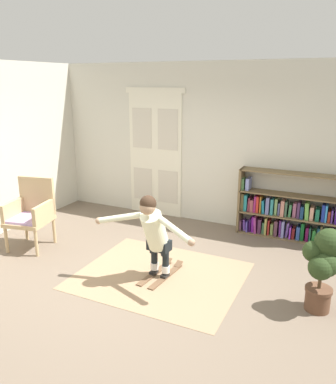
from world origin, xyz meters
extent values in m
plane|color=#6E5E4F|center=(0.00, 0.00, 0.00)|extent=(7.20, 7.20, 0.00)
cube|color=beige|center=(0.00, 2.60, 1.45)|extent=(6.00, 0.10, 2.90)
cube|color=silver|center=(-1.27, 2.54, 1.18)|extent=(0.55, 0.04, 2.35)
cube|color=beige|center=(-1.27, 2.52, 1.69)|extent=(0.41, 0.01, 0.76)
cube|color=beige|center=(-1.27, 2.52, 0.59)|extent=(0.41, 0.01, 0.64)
cube|color=silver|center=(-0.72, 2.54, 1.18)|extent=(0.55, 0.04, 2.35)
cube|color=beige|center=(-0.72, 2.52, 1.69)|extent=(0.41, 0.01, 0.76)
cube|color=beige|center=(-0.72, 2.52, 0.59)|extent=(0.41, 0.01, 0.64)
cube|color=silver|center=(-0.99, 2.54, 2.40)|extent=(1.22, 0.04, 0.10)
cube|color=#997A5B|center=(0.24, 0.28, 0.00)|extent=(2.18, 1.82, 0.01)
cube|color=brown|center=(0.76, 2.39, 0.57)|extent=(0.04, 0.30, 1.14)
cube|color=brown|center=(1.64, 2.39, 0.01)|extent=(1.76, 0.30, 0.02)
cube|color=brown|center=(1.64, 2.39, 0.38)|extent=(1.76, 0.30, 0.02)
cube|color=brown|center=(1.64, 2.39, 0.75)|extent=(1.76, 0.30, 0.02)
cube|color=brown|center=(1.64, 2.39, 1.13)|extent=(1.76, 0.30, 0.02)
cube|color=#8F5977|center=(0.80, 2.40, 0.11)|extent=(0.04, 0.19, 0.18)
cube|color=#774AC7|center=(0.86, 2.41, 0.11)|extent=(0.05, 0.14, 0.19)
cube|color=#5141A7|center=(0.92, 2.39, 0.11)|extent=(0.04, 0.23, 0.19)
cube|color=#2C0F4E|center=(0.96, 2.40, 0.13)|extent=(0.04, 0.18, 0.23)
cube|color=purple|center=(1.01, 2.38, 0.16)|extent=(0.04, 0.14, 0.28)
cube|color=#923480|center=(1.06, 2.39, 0.16)|extent=(0.06, 0.23, 0.29)
cube|color=#4D2649|center=(1.13, 2.39, 0.15)|extent=(0.06, 0.19, 0.26)
cube|color=#396848|center=(1.19, 2.40, 0.12)|extent=(0.05, 0.16, 0.21)
cube|color=#9B924B|center=(1.24, 2.38, 0.17)|extent=(0.04, 0.20, 0.30)
cube|color=#A52625|center=(1.28, 2.38, 0.15)|extent=(0.03, 0.16, 0.26)
cube|color=#86A553|center=(1.34, 2.40, 0.12)|extent=(0.05, 0.15, 0.20)
cube|color=#543142|center=(1.41, 2.40, 0.16)|extent=(0.05, 0.23, 0.27)
cube|color=#5C287E|center=(1.48, 2.39, 0.16)|extent=(0.04, 0.17, 0.29)
cube|color=#7479BB|center=(1.53, 2.39, 0.17)|extent=(0.04, 0.23, 0.29)
cube|color=#7657AE|center=(1.59, 2.41, 0.15)|extent=(0.06, 0.15, 0.26)
cube|color=purple|center=(1.65, 2.38, 0.12)|extent=(0.03, 0.20, 0.20)
cube|color=maroon|center=(1.70, 2.39, 0.11)|extent=(0.05, 0.19, 0.18)
cube|color=#294893|center=(1.77, 2.40, 0.13)|extent=(0.06, 0.21, 0.23)
cube|color=#0F5121|center=(1.84, 2.39, 0.17)|extent=(0.05, 0.19, 0.30)
cube|color=#570E42|center=(1.91, 2.41, 0.14)|extent=(0.05, 0.21, 0.23)
cube|color=#1F4E41|center=(1.96, 2.37, 0.14)|extent=(0.03, 0.17, 0.24)
cube|color=green|center=(2.02, 2.40, 0.12)|extent=(0.06, 0.15, 0.20)
cube|color=#133B4D|center=(2.08, 2.38, 0.15)|extent=(0.04, 0.16, 0.25)
cube|color=brown|center=(2.12, 2.40, 0.17)|extent=(0.03, 0.14, 0.29)
cube|color=teal|center=(2.19, 2.38, 0.14)|extent=(0.04, 0.19, 0.23)
cube|color=#582943|center=(2.24, 2.39, 0.15)|extent=(0.05, 0.18, 0.25)
cube|color=#8C62BF|center=(2.29, 2.38, 0.15)|extent=(0.05, 0.17, 0.26)
cube|color=#D534C3|center=(2.35, 2.39, 0.11)|extent=(0.06, 0.21, 0.18)
cube|color=olive|center=(0.80, 2.40, 0.54)|extent=(0.04, 0.14, 0.30)
cube|color=teal|center=(0.87, 2.39, 0.54)|extent=(0.05, 0.18, 0.29)
cube|color=maroon|center=(0.93, 2.40, 0.51)|extent=(0.05, 0.20, 0.24)
cube|color=#8B444A|center=(0.97, 2.40, 0.50)|extent=(0.06, 0.21, 0.21)
cube|color=#87205F|center=(1.03, 2.38, 0.54)|extent=(0.04, 0.18, 0.29)
cube|color=red|center=(1.07, 2.39, 0.53)|extent=(0.04, 0.18, 0.28)
cube|color=#965F1F|center=(1.13, 2.40, 0.54)|extent=(0.03, 0.22, 0.30)
cube|color=#176B84|center=(1.17, 2.39, 0.51)|extent=(0.06, 0.18, 0.23)
cube|color=#6269A3|center=(1.24, 2.40, 0.54)|extent=(0.06, 0.23, 0.29)
cube|color=teal|center=(1.32, 2.38, 0.53)|extent=(0.05, 0.20, 0.28)
cube|color=#6A9255|center=(1.38, 2.40, 0.53)|extent=(0.04, 0.18, 0.28)
cube|color=#525991|center=(1.43, 2.40, 0.50)|extent=(0.03, 0.15, 0.21)
cube|color=#B17467|center=(1.49, 2.38, 0.53)|extent=(0.06, 0.20, 0.27)
cube|color=#3E624C|center=(1.54, 2.40, 0.52)|extent=(0.03, 0.19, 0.25)
cube|color=#367647|center=(1.61, 2.39, 0.50)|extent=(0.05, 0.15, 0.21)
cube|color=#8A4E71|center=(1.68, 2.41, 0.51)|extent=(0.05, 0.16, 0.24)
cube|color=#452954|center=(1.74, 2.41, 0.53)|extent=(0.04, 0.19, 0.27)
cube|color=navy|center=(1.80, 2.38, 0.50)|extent=(0.05, 0.18, 0.21)
cube|color=#5BA245|center=(1.87, 2.39, 0.53)|extent=(0.07, 0.20, 0.29)
cube|color=tan|center=(1.95, 2.40, 0.50)|extent=(0.06, 0.20, 0.22)
cube|color=#195E47|center=(2.04, 2.40, 0.49)|extent=(0.06, 0.22, 0.20)
cube|color=navy|center=(2.12, 2.40, 0.53)|extent=(0.05, 0.19, 0.28)
cube|color=#308AD8|center=(2.17, 2.40, 0.53)|extent=(0.03, 0.20, 0.28)
cube|color=maroon|center=(2.21, 2.40, 0.49)|extent=(0.04, 0.20, 0.19)
cube|color=#563495|center=(2.25, 2.41, 0.50)|extent=(0.03, 0.20, 0.21)
cube|color=#4F834E|center=(0.80, 2.37, 0.87)|extent=(0.04, 0.15, 0.20)
cube|color=#7E8CD2|center=(0.88, 2.41, 0.87)|extent=(0.06, 0.22, 0.21)
cylinder|color=tan|center=(-2.23, -0.08, 0.21)|extent=(0.06, 0.06, 0.42)
cylinder|color=tan|center=(-1.72, 0.02, 0.21)|extent=(0.06, 0.06, 0.42)
cylinder|color=tan|center=(-2.34, 0.43, 0.21)|extent=(0.06, 0.06, 0.42)
cylinder|color=tan|center=(-1.83, 0.53, 0.21)|extent=(0.06, 0.06, 0.42)
cube|color=tan|center=(-2.03, 0.22, 0.45)|extent=(0.71, 0.71, 0.06)
cube|color=#B998CB|center=(-2.03, 0.22, 0.50)|extent=(0.64, 0.64, 0.04)
cube|color=tan|center=(-2.08, 0.49, 0.80)|extent=(0.60, 0.18, 0.60)
cube|color=tan|center=(-2.30, 0.17, 0.62)|extent=(0.17, 0.56, 0.28)
cube|color=tan|center=(-1.77, 0.28, 0.62)|extent=(0.17, 0.56, 0.28)
cylinder|color=brown|center=(2.25, 0.35, 0.14)|extent=(0.28, 0.28, 0.28)
cylinder|color=brown|center=(2.25, 0.35, 0.26)|extent=(0.31, 0.31, 0.04)
cylinder|color=#4C3823|center=(2.25, 0.35, 0.46)|extent=(0.04, 0.04, 0.36)
sphere|color=#283A1A|center=(2.27, 0.47, 0.62)|extent=(0.21, 0.21, 0.21)
sphere|color=#283A1A|center=(2.14, 0.33, 0.73)|extent=(0.24, 0.24, 0.24)
sphere|color=#283A1A|center=(2.30, 0.38, 0.84)|extent=(0.33, 0.33, 0.33)
sphere|color=#283A1A|center=(2.24, 0.21, 0.60)|extent=(0.27, 0.27, 0.27)
sphere|color=#283A1A|center=(2.29, 0.29, 0.63)|extent=(0.30, 0.30, 0.30)
cube|color=brown|center=(0.15, 0.29, 0.01)|extent=(0.16, 0.78, 0.01)
cube|color=brown|center=(0.18, 0.64, 0.05)|extent=(0.10, 0.12, 0.06)
cube|color=black|center=(0.14, 0.27, 0.04)|extent=(0.09, 0.13, 0.04)
cube|color=brown|center=(0.33, 0.27, 0.01)|extent=(0.16, 0.78, 0.01)
cube|color=brown|center=(0.36, 0.63, 0.05)|extent=(0.10, 0.12, 0.06)
cube|color=black|center=(0.32, 0.25, 0.04)|extent=(0.09, 0.13, 0.04)
cylinder|color=white|center=(0.15, 0.29, 0.13)|extent=(0.12, 0.12, 0.10)
cylinder|color=black|center=(0.15, 0.29, 0.33)|extent=(0.10, 0.10, 0.30)
cylinder|color=black|center=(0.14, 0.27, 0.45)|extent=(0.12, 0.12, 0.22)
cylinder|color=white|center=(0.33, 0.27, 0.13)|extent=(0.12, 0.12, 0.10)
cylinder|color=black|center=(0.33, 0.27, 0.33)|extent=(0.10, 0.10, 0.30)
cylinder|color=black|center=(0.32, 0.25, 0.45)|extent=(0.12, 0.12, 0.22)
cube|color=black|center=(0.23, 0.26, 0.47)|extent=(0.32, 0.21, 0.14)
cylinder|color=beige|center=(0.23, 0.16, 0.71)|extent=(0.32, 0.48, 0.59)
sphere|color=tan|center=(0.21, 0.00, 1.08)|extent=(0.22, 0.22, 0.20)
sphere|color=#382619|center=(0.21, 0.01, 1.12)|extent=(0.23, 0.23, 0.21)
cylinder|color=beige|center=(-0.21, 0.00, 0.87)|extent=(0.58, 0.23, 0.20)
sphere|color=tan|center=(-0.48, -0.07, 0.81)|extent=(0.10, 0.10, 0.09)
cylinder|color=beige|center=(0.62, -0.08, 0.87)|extent=(0.56, 0.33, 0.20)
sphere|color=tan|center=(0.88, -0.20, 0.81)|extent=(0.10, 0.10, 0.09)
camera|label=1|loc=(2.36, -3.93, 2.58)|focal=35.84mm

